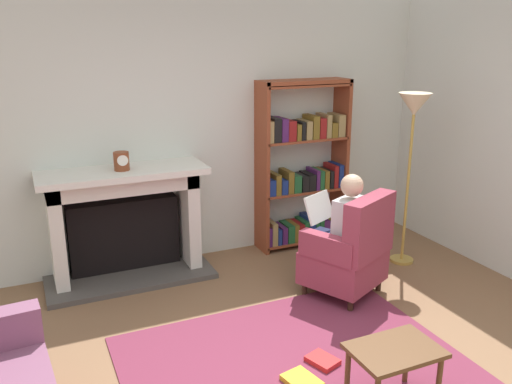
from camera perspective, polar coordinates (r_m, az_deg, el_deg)
back_wall at (r=5.55m, az=-6.71°, el=6.50°), size 5.60×0.10×2.70m
side_wall_right at (r=5.88m, az=23.21°, el=5.84°), size 0.10×5.20×2.70m
area_rug at (r=4.10m, az=4.07°, el=-17.72°), size 2.40×1.80×0.01m
fireplace at (r=5.33m, az=-13.77°, el=-2.87°), size 1.58×0.64×1.10m
mantel_clock at (r=5.06m, az=-14.10°, el=3.20°), size 0.14×0.14×0.17m
bookshelf at (r=5.91m, az=4.96°, el=2.46°), size 1.01×0.32×1.84m
armchair_reading at (r=4.91m, az=9.97°, el=-6.27°), size 0.85×0.84×0.97m
seated_reader at (r=4.89m, az=8.90°, el=-3.83°), size 0.52×0.60×1.14m
side_table at (r=3.63m, az=14.49°, el=-16.62°), size 0.56×0.39×0.42m
scattered_books at (r=3.98m, az=5.85°, el=-18.51°), size 0.49×0.43×0.04m
floor_lamp at (r=5.49m, az=16.36°, el=7.31°), size 0.32×0.32×1.75m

